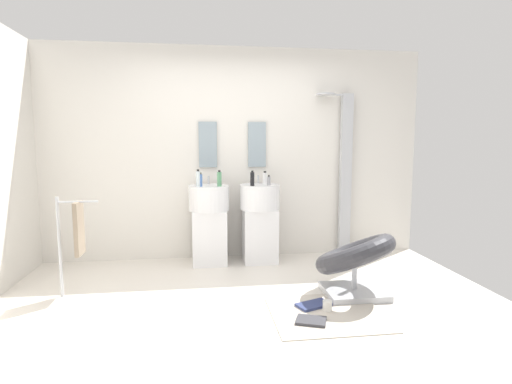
{
  "coord_description": "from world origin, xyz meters",
  "views": [
    {
      "loc": [
        -0.4,
        -3.47,
        1.45
      ],
      "look_at": [
        0.15,
        0.55,
        0.95
      ],
      "focal_mm": 28.6,
      "sensor_mm": 36.0,
      "label": 1
    }
  ],
  "objects_px": {
    "magazine_navy": "(314,305)",
    "towel_rack": "(76,231)",
    "soap_bottle_green": "(219,179)",
    "soap_bottle_grey": "(269,181)",
    "soap_bottle_white": "(265,178)",
    "lounge_chair": "(355,259)",
    "coffee_mug": "(327,305)",
    "pedestal_sink_right": "(260,220)",
    "soap_bottle_clear": "(198,179)",
    "soap_bottle_blue": "(201,180)",
    "pedestal_sink_left": "(209,221)",
    "shower_column": "(344,171)",
    "soap_bottle_black": "(252,179)",
    "magazine_charcoal": "(311,321)"
  },
  "relations": [
    {
      "from": "towel_rack",
      "to": "soap_bottle_grey",
      "type": "bearing_deg",
      "value": 22.48
    },
    {
      "from": "towel_rack",
      "to": "soap_bottle_green",
      "type": "distance_m",
      "value": 1.63
    },
    {
      "from": "magazine_navy",
      "to": "soap_bottle_white",
      "type": "relative_size",
      "value": 1.93
    },
    {
      "from": "soap_bottle_black",
      "to": "magazine_navy",
      "type": "bearing_deg",
      "value": -74.53
    },
    {
      "from": "coffee_mug",
      "to": "shower_column",
      "type": "bearing_deg",
      "value": 66.5
    },
    {
      "from": "pedestal_sink_right",
      "to": "soap_bottle_white",
      "type": "bearing_deg",
      "value": 58.67
    },
    {
      "from": "magazine_navy",
      "to": "soap_bottle_white",
      "type": "bearing_deg",
      "value": 75.82
    },
    {
      "from": "soap_bottle_green",
      "to": "soap_bottle_grey",
      "type": "relative_size",
      "value": 1.52
    },
    {
      "from": "pedestal_sink_right",
      "to": "soap_bottle_clear",
      "type": "height_order",
      "value": "soap_bottle_clear"
    },
    {
      "from": "shower_column",
      "to": "towel_rack",
      "type": "relative_size",
      "value": 2.16
    },
    {
      "from": "soap_bottle_blue",
      "to": "pedestal_sink_left",
      "type": "bearing_deg",
      "value": 49.19
    },
    {
      "from": "soap_bottle_blue",
      "to": "towel_rack",
      "type": "bearing_deg",
      "value": -146.11
    },
    {
      "from": "soap_bottle_blue",
      "to": "soap_bottle_black",
      "type": "height_order",
      "value": "soap_bottle_black"
    },
    {
      "from": "towel_rack",
      "to": "soap_bottle_white",
      "type": "xyz_separation_m",
      "value": [
        1.95,
        1.03,
        0.38
      ]
    },
    {
      "from": "pedestal_sink_left",
      "to": "magazine_charcoal",
      "type": "relative_size",
      "value": 4.38
    },
    {
      "from": "towel_rack",
      "to": "soap_bottle_grey",
      "type": "distance_m",
      "value": 2.15
    },
    {
      "from": "lounge_chair",
      "to": "soap_bottle_white",
      "type": "relative_size",
      "value": 7.21
    },
    {
      "from": "magazine_charcoal",
      "to": "magazine_navy",
      "type": "bearing_deg",
      "value": 92.0
    },
    {
      "from": "soap_bottle_white",
      "to": "soap_bottle_black",
      "type": "distance_m",
      "value": 0.31
    },
    {
      "from": "shower_column",
      "to": "soap_bottle_grey",
      "type": "distance_m",
      "value": 1.07
    },
    {
      "from": "soap_bottle_black",
      "to": "towel_rack",
      "type": "bearing_deg",
      "value": -156.1
    },
    {
      "from": "pedestal_sink_left",
      "to": "pedestal_sink_right",
      "type": "height_order",
      "value": "same"
    },
    {
      "from": "pedestal_sink_right",
      "to": "magazine_charcoal",
      "type": "relative_size",
      "value": 4.38
    },
    {
      "from": "coffee_mug",
      "to": "soap_bottle_grey",
      "type": "bearing_deg",
      "value": 99.99
    },
    {
      "from": "soap_bottle_green",
      "to": "soap_bottle_grey",
      "type": "distance_m",
      "value": 0.59
    },
    {
      "from": "soap_bottle_green",
      "to": "soap_bottle_grey",
      "type": "xyz_separation_m",
      "value": [
        0.58,
        0.03,
        -0.03
      ]
    },
    {
      "from": "soap_bottle_grey",
      "to": "lounge_chair",
      "type": "bearing_deg",
      "value": -60.94
    },
    {
      "from": "pedestal_sink_left",
      "to": "soap_bottle_grey",
      "type": "bearing_deg",
      "value": -6.41
    },
    {
      "from": "shower_column",
      "to": "lounge_chair",
      "type": "bearing_deg",
      "value": -105.5
    },
    {
      "from": "magazine_navy",
      "to": "soap_bottle_green",
      "type": "bearing_deg",
      "value": 98.47
    },
    {
      "from": "soap_bottle_clear",
      "to": "soap_bottle_black",
      "type": "height_order",
      "value": "soap_bottle_clear"
    },
    {
      "from": "lounge_chair",
      "to": "soap_bottle_grey",
      "type": "height_order",
      "value": "soap_bottle_grey"
    },
    {
      "from": "shower_column",
      "to": "coffee_mug",
      "type": "relative_size",
      "value": 23.31
    },
    {
      "from": "soap_bottle_green",
      "to": "coffee_mug",
      "type": "bearing_deg",
      "value": -59.88
    },
    {
      "from": "pedestal_sink_right",
      "to": "soap_bottle_grey",
      "type": "xyz_separation_m",
      "value": [
        0.1,
        -0.08,
        0.49
      ]
    },
    {
      "from": "lounge_chair",
      "to": "magazine_navy",
      "type": "relative_size",
      "value": 3.73
    },
    {
      "from": "shower_column",
      "to": "lounge_chair",
      "type": "relative_size",
      "value": 1.86
    },
    {
      "from": "pedestal_sink_left",
      "to": "lounge_chair",
      "type": "xyz_separation_m",
      "value": [
        1.34,
        -1.22,
        -0.16
      ]
    },
    {
      "from": "pedestal_sink_left",
      "to": "lounge_chair",
      "type": "distance_m",
      "value": 1.82
    },
    {
      "from": "lounge_chair",
      "to": "towel_rack",
      "type": "xyz_separation_m",
      "value": [
        -2.59,
        0.33,
        0.28
      ]
    },
    {
      "from": "pedestal_sink_left",
      "to": "coffee_mug",
      "type": "distance_m",
      "value": 1.89
    },
    {
      "from": "coffee_mug",
      "to": "soap_bottle_white",
      "type": "xyz_separation_m",
      "value": [
        -0.27,
        1.7,
        0.96
      ]
    },
    {
      "from": "magazine_navy",
      "to": "towel_rack",
      "type": "bearing_deg",
      "value": 144.36
    },
    {
      "from": "magazine_navy",
      "to": "soap_bottle_white",
      "type": "height_order",
      "value": "soap_bottle_white"
    },
    {
      "from": "pedestal_sink_right",
      "to": "magazine_navy",
      "type": "bearing_deg",
      "value": -79.61
    },
    {
      "from": "shower_column",
      "to": "magazine_navy",
      "type": "xyz_separation_m",
      "value": [
        -0.86,
        -1.65,
        -1.06
      ]
    },
    {
      "from": "lounge_chair",
      "to": "coffee_mug",
      "type": "relative_size",
      "value": 12.56
    },
    {
      "from": "shower_column",
      "to": "soap_bottle_grey",
      "type": "xyz_separation_m",
      "value": [
        -1.03,
        -0.28,
        -0.08
      ]
    },
    {
      "from": "magazine_navy",
      "to": "soap_bottle_black",
      "type": "distance_m",
      "value": 1.72
    },
    {
      "from": "coffee_mug",
      "to": "soap_bottle_green",
      "type": "relative_size",
      "value": 0.47
    }
  ]
}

